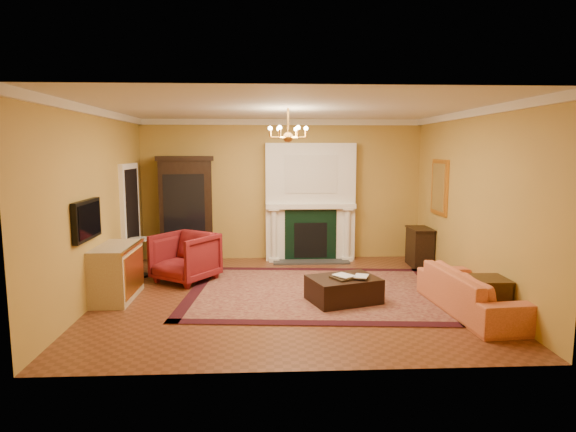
{
  "coord_description": "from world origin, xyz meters",
  "views": [
    {
      "loc": [
        -0.38,
        -7.61,
        2.35
      ],
      "look_at": [
        0.01,
        0.3,
        1.26
      ],
      "focal_mm": 30.0,
      "sensor_mm": 36.0,
      "label": 1
    }
  ],
  "objects": [
    {
      "name": "wall_right",
      "position": [
        3.01,
        0.0,
        1.5
      ],
      "size": [
        0.02,
        5.5,
        3.0
      ],
      "primitive_type": "cube",
      "color": "#AF8D3E",
      "rests_on": "floor"
    },
    {
      "name": "oriental_rug",
      "position": [
        0.48,
        0.13,
        0.01
      ],
      "size": [
        4.48,
        3.51,
        0.02
      ],
      "primitive_type": "cube",
      "rotation": [
        0.0,
        0.0,
        -0.08
      ],
      "color": "#420E15",
      "rests_on": "floor"
    },
    {
      "name": "chandelier",
      "position": [
        -0.0,
        0.0,
        2.61
      ],
      "size": [
        0.63,
        0.55,
        0.53
      ],
      "color": "#C08534",
      "rests_on": "ceiling"
    },
    {
      "name": "fireplace",
      "position": [
        0.6,
        2.57,
        1.19
      ],
      "size": [
        1.9,
        0.7,
        2.5
      ],
      "color": "white",
      "rests_on": "wall_back"
    },
    {
      "name": "console_table",
      "position": [
        2.78,
        1.87,
        0.38
      ],
      "size": [
        0.39,
        0.68,
        0.76
      ],
      "primitive_type": "cube",
      "rotation": [
        0.0,
        0.0,
        -0.01
      ],
      "color": "black",
      "rests_on": "floor"
    },
    {
      "name": "floor",
      "position": [
        0.0,
        0.0,
        -0.01
      ],
      "size": [
        6.0,
        5.5,
        0.02
      ],
      "primitive_type": "cube",
      "color": "brown",
      "rests_on": "ground"
    },
    {
      "name": "tv_panel",
      "position": [
        -2.95,
        -0.6,
        1.35
      ],
      "size": [
        0.09,
        0.95,
        0.58
      ],
      "color": "black",
      "rests_on": "wall_left"
    },
    {
      "name": "topiary_left",
      "position": [
        -0.01,
        2.53,
        1.44
      ],
      "size": [
        0.14,
        0.14,
        0.39
      ],
      "color": "gray",
      "rests_on": "fireplace"
    },
    {
      "name": "ottoman_tray",
      "position": [
        0.87,
        -0.47,
        0.41
      ],
      "size": [
        0.52,
        0.49,
        0.03
      ],
      "primitive_type": "cube",
      "rotation": [
        0.0,
        0.0,
        0.52
      ],
      "color": "black",
      "rests_on": "leather_ottoman"
    },
    {
      "name": "crown_molding",
      "position": [
        0.0,
        0.96,
        2.94
      ],
      "size": [
        6.0,
        5.5,
        0.12
      ],
      "color": "white",
      "rests_on": "ceiling"
    },
    {
      "name": "pedestal_table",
      "position": [
        -2.7,
        1.3,
        0.42
      ],
      "size": [
        0.41,
        0.41,
        0.73
      ],
      "color": "black",
      "rests_on": "floor"
    },
    {
      "name": "ceiling",
      "position": [
        0.0,
        0.0,
        3.01
      ],
      "size": [
        6.0,
        5.5,
        0.02
      ],
      "primitive_type": "cube",
      "color": "silver",
      "rests_on": "wall_back"
    },
    {
      "name": "leather_ottoman",
      "position": [
        0.84,
        -0.42,
        0.21
      ],
      "size": [
        1.2,
        1.03,
        0.38
      ],
      "primitive_type": "cube",
      "rotation": [
        0.0,
        0.0,
        0.32
      ],
      "color": "black",
      "rests_on": "oriental_rug"
    },
    {
      "name": "topiary_right",
      "position": [
        1.35,
        2.53,
        1.48
      ],
      "size": [
        0.17,
        0.17,
        0.45
      ],
      "color": "gray",
      "rests_on": "fireplace"
    },
    {
      "name": "end_table",
      "position": [
        2.72,
        -1.26,
        0.28
      ],
      "size": [
        0.49,
        0.49,
        0.56
      ],
      "primitive_type": "cube",
      "rotation": [
        0.0,
        0.0,
        -0.01
      ],
      "color": "#3C2610",
      "rests_on": "floor"
    },
    {
      "name": "gilt_mirror",
      "position": [
        2.97,
        1.4,
        1.65
      ],
      "size": [
        0.06,
        0.76,
        1.05
      ],
      "color": "gold",
      "rests_on": "wall_right"
    },
    {
      "name": "doorway",
      "position": [
        -2.95,
        1.7,
        1.05
      ],
      "size": [
        0.08,
        1.05,
        2.1
      ],
      "color": "white",
      "rests_on": "wall_left"
    },
    {
      "name": "wingback_armchair",
      "position": [
        -1.81,
        0.92,
        0.48
      ],
      "size": [
        1.28,
        1.26,
        0.97
      ],
      "primitive_type": "imported",
      "rotation": [
        0.0,
        0.0,
        -0.6
      ],
      "color": "maroon",
      "rests_on": "floor"
    },
    {
      "name": "wall_front",
      "position": [
        0.0,
        -2.76,
        1.5
      ],
      "size": [
        6.0,
        0.02,
        3.0
      ],
      "primitive_type": "cube",
      "color": "#AF8D3E",
      "rests_on": "floor"
    },
    {
      "name": "china_cabinet",
      "position": [
        -2.02,
        2.49,
        1.07
      ],
      "size": [
        1.12,
        0.62,
        2.14
      ],
      "primitive_type": "cube",
      "rotation": [
        0.0,
        0.0,
        0.13
      ],
      "color": "black",
      "rests_on": "floor"
    },
    {
      "name": "book_a",
      "position": [
        0.75,
        -0.55,
        0.58
      ],
      "size": [
        0.19,
        0.16,
        0.3
      ],
      "primitive_type": "imported",
      "rotation": [
        0.0,
        0.0,
        0.67
      ],
      "color": "gray",
      "rests_on": "ottoman_tray"
    },
    {
      "name": "wall_left",
      "position": [
        -3.01,
        0.0,
        1.5
      ],
      "size": [
        0.02,
        5.5,
        3.0
      ],
      "primitive_type": "cube",
      "color": "#AF8D3E",
      "rests_on": "floor"
    },
    {
      "name": "wall_back",
      "position": [
        0.0,
        2.76,
        1.5
      ],
      "size": [
        6.0,
        0.02,
        3.0
      ],
      "primitive_type": "cube",
      "color": "#AF8D3E",
      "rests_on": "floor"
    },
    {
      "name": "coral_sofa",
      "position": [
        2.64,
        -0.99,
        0.41
      ],
      "size": [
        0.79,
        2.16,
        0.83
      ],
      "primitive_type": "imported",
      "rotation": [
        0.0,
        0.0,
        1.65
      ],
      "color": "#E57448",
      "rests_on": "floor"
    },
    {
      "name": "commode",
      "position": [
        -2.73,
        -0.07,
        0.43
      ],
      "size": [
        0.55,
        1.16,
        0.86
      ],
      "primitive_type": "cube",
      "rotation": [
        0.0,
        0.0,
        -0.0
      ],
      "color": "#C3B88F",
      "rests_on": "floor"
    },
    {
      "name": "book_b",
      "position": [
        1.0,
        -0.48,
        0.56
      ],
      "size": [
        0.19,
        0.09,
        0.27
      ],
      "primitive_type": "imported",
      "rotation": [
        0.0,
        0.0,
        -0.36
      ],
      "color": "gray",
      "rests_on": "ottoman_tray"
    }
  ]
}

